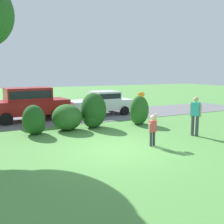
% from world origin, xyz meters
% --- Properties ---
extents(ground_plane, '(80.00, 80.00, 0.00)m').
position_xyz_m(ground_plane, '(0.00, 0.00, 0.00)').
color(ground_plane, '#518E42').
extents(driveway_strip, '(28.00, 4.40, 0.02)m').
position_xyz_m(driveway_strip, '(0.00, 7.26, 0.01)').
color(driveway_strip, slate).
rests_on(driveway_strip, ground).
extents(shrub_near_tree, '(1.03, 1.13, 1.36)m').
position_xyz_m(shrub_near_tree, '(-2.21, 3.84, 0.61)').
color(shrub_near_tree, '#1E511C').
rests_on(shrub_near_tree, ground).
extents(shrub_centre_left, '(1.45, 1.49, 1.27)m').
position_xyz_m(shrub_centre_left, '(-0.59, 4.08, 0.59)').
color(shrub_centre_left, '#286023').
rests_on(shrub_centre_left, ground).
extents(shrub_centre, '(1.27, 1.42, 1.78)m').
position_xyz_m(shrub_centre, '(0.80, 4.07, 0.79)').
color(shrub_centre, '#1E511C').
rests_on(shrub_centre, ground).
extents(shrub_centre_right, '(1.06, 1.05, 1.56)m').
position_xyz_m(shrub_centre_right, '(3.29, 3.65, 0.69)').
color(shrub_centre_right, '#286023').
rests_on(shrub_centre_right, ground).
extents(parked_sedan, '(4.46, 2.21, 1.56)m').
position_xyz_m(parked_sedan, '(2.82, 7.48, 0.85)').
color(parked_sedan, white).
rests_on(parked_sedan, ground).
extents(parked_suv, '(4.79, 2.30, 1.92)m').
position_xyz_m(parked_suv, '(-1.82, 7.54, 1.08)').
color(parked_suv, maroon).
rests_on(parked_suv, ground).
extents(child_thrower, '(0.45, 0.27, 1.29)m').
position_xyz_m(child_thrower, '(1.45, -0.16, 0.72)').
color(child_thrower, '#383842').
rests_on(child_thrower, ground).
extents(frisbee, '(0.33, 0.25, 0.29)m').
position_xyz_m(frisbee, '(1.58, 0.85, 1.91)').
color(frisbee, orange).
extents(adult_onlooker, '(0.36, 0.48, 1.74)m').
position_xyz_m(adult_onlooker, '(4.09, 0.34, 0.98)').
color(adult_onlooker, '#3F3F4C').
rests_on(adult_onlooker, ground).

